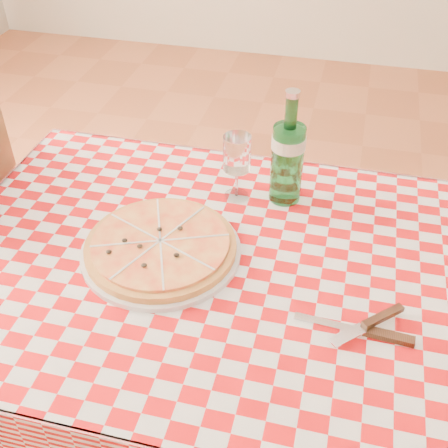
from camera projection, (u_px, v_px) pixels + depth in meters
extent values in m
plane|color=brown|center=(226.00, 444.00, 1.72)|extent=(6.00, 6.00, 0.00)
cube|color=brown|center=(226.00, 272.00, 1.26)|extent=(1.20, 0.80, 0.04)
cylinder|color=brown|center=(92.00, 257.00, 1.85)|extent=(0.06, 0.06, 0.71)
cylinder|color=brown|center=(432.00, 316.00, 1.65)|extent=(0.06, 0.06, 0.71)
cube|color=#AB0A0D|center=(226.00, 264.00, 1.24)|extent=(1.30, 0.90, 0.01)
cylinder|color=brown|center=(36.00, 281.00, 1.95)|extent=(0.04, 0.04, 0.44)
cylinder|color=brown|center=(10.00, 370.00, 1.66)|extent=(0.04, 0.04, 0.44)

